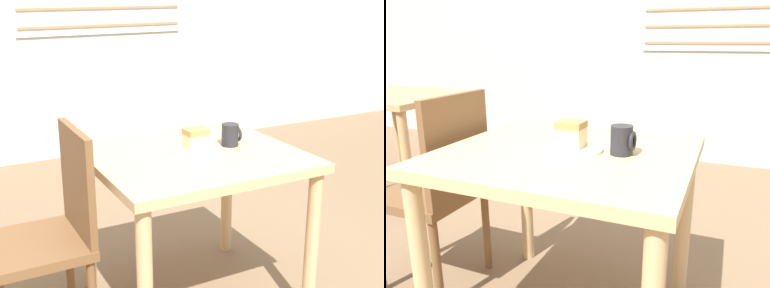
{
  "view_description": "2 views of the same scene",
  "coord_description": "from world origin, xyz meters",
  "views": [
    {
      "loc": [
        -1.08,
        -1.38,
        1.45
      ],
      "look_at": [
        -0.07,
        0.54,
        0.79
      ],
      "focal_mm": 50.0,
      "sensor_mm": 36.0,
      "label": 1
    },
    {
      "loc": [
        0.49,
        -0.61,
        1.11
      ],
      "look_at": [
        0.0,
        0.58,
        0.76
      ],
      "focal_mm": 35.0,
      "sensor_mm": 36.0,
      "label": 2
    }
  ],
  "objects": [
    {
      "name": "dining_table_near",
      "position": [
        -0.04,
        0.58,
        0.62
      ],
      "size": [
        0.88,
        0.81,
        0.73
      ],
      "color": "tan",
      "rests_on": "ground_plane"
    },
    {
      "name": "chair_near_window",
      "position": [
        -0.67,
        0.6,
        0.49
      ],
      "size": [
        0.4,
        0.4,
        0.9
      ],
      "rotation": [
        0.0,
        0.0,
        -1.57
      ],
      "color": "brown",
      "rests_on": "ground_plane"
    },
    {
      "name": "plate",
      "position": [
        -0.01,
        0.57,
        0.74
      ],
      "size": [
        0.21,
        0.21,
        0.01
      ],
      "color": "white",
      "rests_on": "dining_table_near"
    },
    {
      "name": "cake_slice",
      "position": [
        -0.02,
        0.58,
        0.79
      ],
      "size": [
        0.1,
        0.08,
        0.09
      ],
      "color": "#E5CC89",
      "rests_on": "plate"
    },
    {
      "name": "coffee_mug",
      "position": [
        0.16,
        0.59,
        0.78
      ],
      "size": [
        0.08,
        0.08,
        0.1
      ],
      "color": "#232328",
      "rests_on": "dining_table_near"
    }
  ]
}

